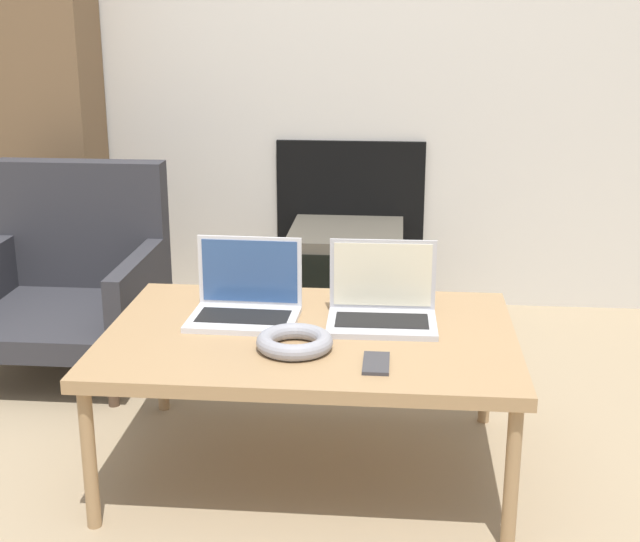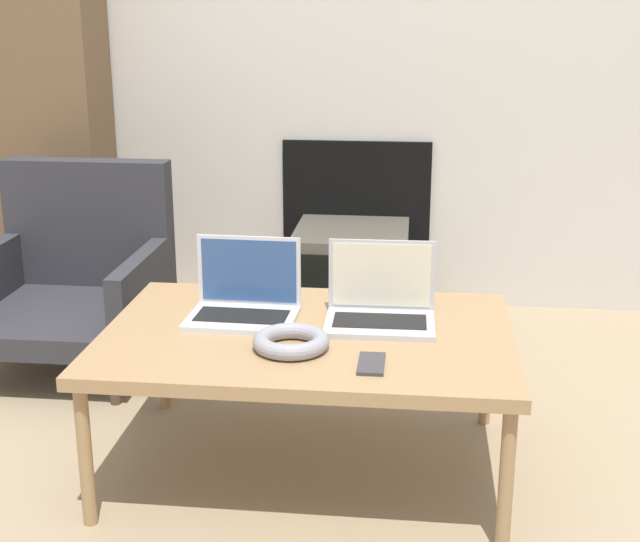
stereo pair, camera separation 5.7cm
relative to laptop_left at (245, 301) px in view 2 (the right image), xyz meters
The scene contains 8 objects.
table 0.23m from the laptop_left, 26.59° to the right, with size 1.11×0.77×0.42m.
laptop_left is the anchor object (origin of this frame).
laptop_right 0.39m from the laptop_left, ahead, with size 0.31×0.23×0.22m.
headphones 0.29m from the laptop_left, 54.48° to the right, with size 0.20×0.20×0.04m.
phone 0.50m from the laptop_left, 39.86° to the right, with size 0.07×0.14×0.01m.
tv 1.19m from the laptop_left, 79.26° to the left, with size 0.46×0.49×0.40m.
armchair 1.01m from the laptop_left, 139.62° to the left, with size 0.64×0.67×0.71m.
bookshelf 1.78m from the laptop_left, 135.10° to the left, with size 0.81×0.32×1.64m.
Camera 2 is at (0.29, -1.86, 1.27)m, focal length 50.00 mm.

